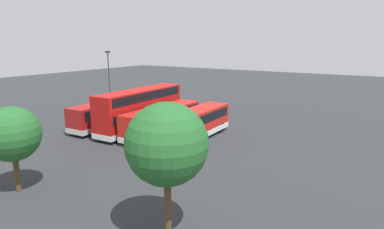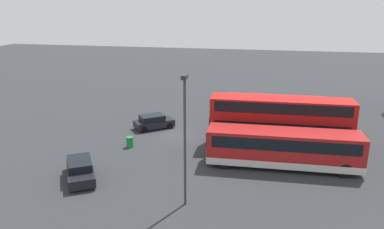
% 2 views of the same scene
% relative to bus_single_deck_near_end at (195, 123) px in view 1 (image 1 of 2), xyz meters
% --- Properties ---
extents(ground_plane, '(140.00, 140.00, 0.00)m').
position_rel_bus_single_deck_near_end_xyz_m(ground_plane, '(5.23, -9.40, -1.62)').
color(ground_plane, '#2D3033').
extents(bus_single_deck_near_end, '(2.81, 10.40, 2.95)m').
position_rel_bus_single_deck_near_end_xyz_m(bus_single_deck_near_end, '(0.00, 0.00, 0.00)').
color(bus_single_deck_near_end, red).
rests_on(bus_single_deck_near_end, ground).
extents(bus_single_deck_second, '(2.69, 10.71, 2.95)m').
position_rel_bus_single_deck_near_end_xyz_m(bus_single_deck_second, '(3.66, 0.57, 0.00)').
color(bus_single_deck_second, red).
rests_on(bus_single_deck_second, ground).
extents(bus_double_decker_third, '(2.92, 12.14, 4.55)m').
position_rel_bus_single_deck_near_end_xyz_m(bus_double_decker_third, '(6.89, 0.26, 0.83)').
color(bus_double_decker_third, '#B71411').
rests_on(bus_double_decker_third, ground).
extents(bus_single_deck_fourth, '(2.95, 11.81, 2.95)m').
position_rel_bus_single_deck_near_end_xyz_m(bus_single_deck_fourth, '(10.81, 0.50, 0.00)').
color(bus_single_deck_fourth, '#A51919').
rests_on(bus_single_deck_fourth, ground).
extents(car_hatchback_silver, '(3.84, 4.19, 1.43)m').
position_rel_bus_single_deck_near_end_xyz_m(car_hatchback_silver, '(3.97, -12.15, -0.92)').
color(car_hatchback_silver, black).
rests_on(car_hatchback_silver, ground).
extents(car_small_green, '(4.64, 3.80, 1.43)m').
position_rel_bus_single_deck_near_end_xyz_m(car_small_green, '(15.92, -13.97, -0.92)').
color(car_small_green, black).
rests_on(car_small_green, ground).
extents(lamp_post_tall, '(0.70, 0.30, 8.38)m').
position_rel_bus_single_deck_near_end_xyz_m(lamp_post_tall, '(17.86, -5.68, 3.26)').
color(lamp_post_tall, '#38383D').
rests_on(lamp_post_tall, ground).
extents(waste_bin_yellow, '(0.60, 0.60, 0.95)m').
position_rel_bus_single_deck_near_end_xyz_m(waste_bin_yellow, '(9.32, -12.68, -1.14)').
color(waste_bin_yellow, '#197F33').
rests_on(waste_bin_yellow, ground).
extents(tree_midleft, '(4.08, 4.08, 6.89)m').
position_rel_bus_single_deck_near_end_xyz_m(tree_midleft, '(-7.83, 15.13, 3.21)').
color(tree_midleft, '#4C3823').
rests_on(tree_midleft, ground).
extents(tree_midright, '(3.55, 3.55, 5.67)m').
position_rel_bus_single_deck_near_end_xyz_m(tree_midright, '(3.56, 16.33, 2.25)').
color(tree_midright, '#4C3823').
rests_on(tree_midright, ground).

